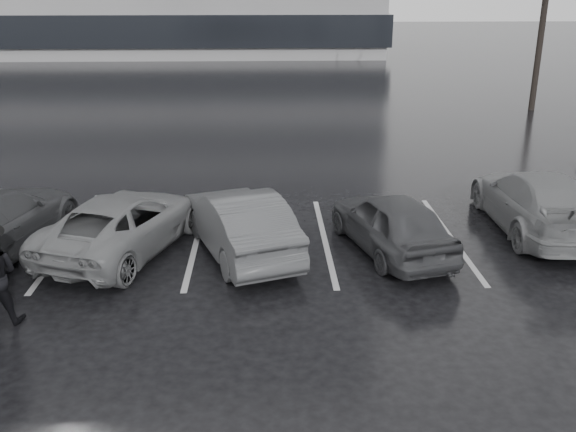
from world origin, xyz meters
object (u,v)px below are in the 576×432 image
Objects in this scene: car_west_a at (240,222)px; car_west_b at (123,223)px; tree_north at (545,8)px; car_main at (391,223)px; car_east at (537,201)px.

car_west_a is 2.43m from car_west_b.
car_west_b is 21.24m from tree_north.
car_main is 3.67m from car_east.
car_west_b is at bearing -24.55° from car_west_a.
car_main reaches higher than car_west_b.
car_west_a is at bearing -16.12° from car_main.
car_west_a is 0.48× the size of tree_north.
car_main is at bearing -163.03° from car_west_b.
car_west_b is (-5.56, 0.25, -0.02)m from car_main.
car_main is at bearing -120.87° from tree_north.
car_main is 5.57m from car_west_b.
tree_north is (14.65, 14.95, 3.64)m from car_west_b.
car_main is 0.79× the size of car_east.
car_main is 0.84× the size of car_west_b.
car_west_b is 0.94× the size of car_east.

